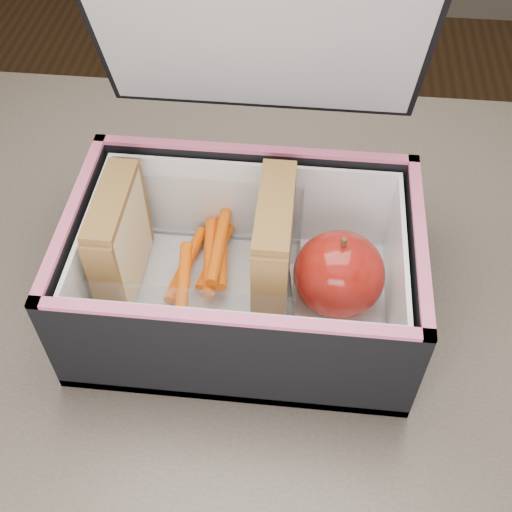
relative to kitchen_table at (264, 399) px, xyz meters
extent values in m
cube|color=#63584D|center=(0.00, 0.00, 0.08)|extent=(1.20, 0.80, 0.03)
cube|color=black|center=(-0.02, 0.18, 0.29)|extent=(0.29, 0.07, 0.18)
cube|color=beige|center=(-0.14, 0.06, 0.16)|extent=(0.01, 0.09, 0.10)
cube|color=#C0555E|center=(-0.13, 0.06, 0.15)|extent=(0.01, 0.09, 0.09)
cube|color=beige|center=(-0.13, 0.06, 0.16)|extent=(0.01, 0.09, 0.10)
cube|color=brown|center=(-0.13, 0.06, 0.21)|extent=(0.03, 0.10, 0.01)
cube|color=beige|center=(-0.01, 0.06, 0.16)|extent=(0.01, 0.10, 0.11)
cube|color=#C0555E|center=(0.00, 0.06, 0.16)|extent=(0.01, 0.10, 0.10)
cube|color=beige|center=(0.01, 0.06, 0.16)|extent=(0.01, 0.10, 0.11)
cube|color=brown|center=(0.00, 0.06, 0.22)|extent=(0.03, 0.10, 0.01)
cylinder|color=#E95808|center=(-0.08, 0.07, 0.11)|extent=(0.03, 0.09, 0.01)
cylinder|color=#E95808|center=(-0.05, 0.09, 0.12)|extent=(0.02, 0.09, 0.01)
cylinder|color=#E95808|center=(-0.05, 0.08, 0.14)|extent=(0.01, 0.09, 0.01)
cylinder|color=#E95808|center=(-0.06, 0.09, 0.11)|extent=(0.03, 0.09, 0.01)
cylinder|color=#E95808|center=(-0.06, 0.08, 0.12)|extent=(0.02, 0.09, 0.01)
cylinder|color=#E95808|center=(-0.08, 0.03, 0.14)|extent=(0.02, 0.09, 0.01)
cube|color=white|center=(0.06, 0.05, 0.11)|extent=(0.09, 0.09, 0.01)
ellipsoid|color=#7C0D03|center=(0.06, 0.05, 0.15)|extent=(0.10, 0.10, 0.07)
cylinder|color=#4D321B|center=(0.06, 0.05, 0.19)|extent=(0.01, 0.01, 0.01)
camera|label=1|loc=(0.02, -0.31, 0.58)|focal=45.00mm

